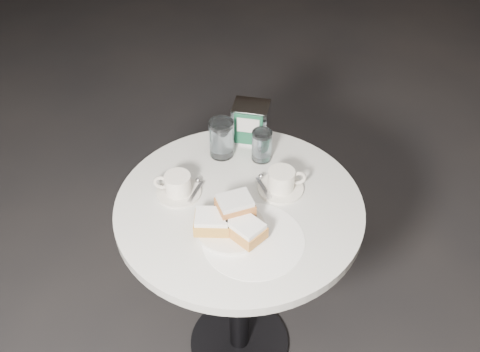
% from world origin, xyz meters
% --- Properties ---
extents(ground, '(7.00, 7.00, 0.00)m').
position_xyz_m(ground, '(0.00, 0.00, 0.00)').
color(ground, black).
rests_on(ground, ground).
extents(cafe_table, '(0.70, 0.70, 0.74)m').
position_xyz_m(cafe_table, '(0.00, 0.00, 0.55)').
color(cafe_table, black).
rests_on(cafe_table, ground).
extents(sugar_spill, '(0.29, 0.29, 0.00)m').
position_xyz_m(sugar_spill, '(0.05, -0.13, 0.75)').
color(sugar_spill, white).
rests_on(sugar_spill, cafe_table).
extents(beignet_plate, '(0.22, 0.22, 0.09)m').
position_xyz_m(beignet_plate, '(-0.01, -0.10, 0.78)').
color(beignet_plate, white).
rests_on(beignet_plate, cafe_table).
extents(coffee_cup_left, '(0.14, 0.13, 0.07)m').
position_xyz_m(coffee_cup_left, '(-0.18, 0.02, 0.77)').
color(coffee_cup_left, silver).
rests_on(coffee_cup_left, cafe_table).
extents(coffee_cup_right, '(0.16, 0.16, 0.07)m').
position_xyz_m(coffee_cup_right, '(0.11, 0.07, 0.77)').
color(coffee_cup_right, white).
rests_on(coffee_cup_right, cafe_table).
extents(water_glass_left, '(0.08, 0.08, 0.12)m').
position_xyz_m(water_glass_left, '(-0.08, 0.21, 0.80)').
color(water_glass_left, silver).
rests_on(water_glass_left, cafe_table).
extents(water_glass_right, '(0.07, 0.07, 0.10)m').
position_xyz_m(water_glass_right, '(0.05, 0.20, 0.79)').
color(water_glass_right, silver).
rests_on(water_glass_right, cafe_table).
extents(napkin_dispenser, '(0.12, 0.10, 0.13)m').
position_xyz_m(napkin_dispenser, '(0.00, 0.30, 0.81)').
color(napkin_dispenser, silver).
rests_on(napkin_dispenser, cafe_table).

